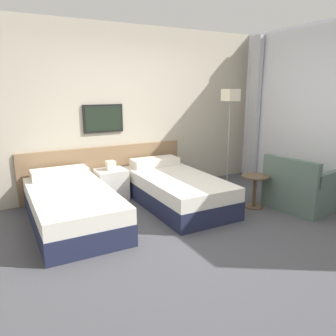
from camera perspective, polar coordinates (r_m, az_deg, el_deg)
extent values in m
plane|color=#47474C|center=(4.10, 3.69, -11.17)|extent=(16.00, 16.00, 0.00)
cube|color=#B7AD99|center=(5.50, -7.23, 9.78)|extent=(10.00, 0.06, 2.70)
cube|color=#846647|center=(5.47, -10.79, -0.47)|extent=(2.69, 0.04, 0.80)
cube|color=black|center=(5.33, -11.21, 8.45)|extent=(0.64, 0.03, 0.44)
cube|color=black|center=(5.31, -11.16, 8.44)|extent=(0.58, 0.01, 0.38)
cube|color=#B7BAC1|center=(6.47, 14.69, 9.77)|extent=(0.10, 0.24, 2.64)
cube|color=#1E233D|center=(4.44, -16.20, -7.82)|extent=(0.99, 1.93, 0.26)
cube|color=silver|center=(4.37, -16.39, -5.06)|extent=(0.98, 1.91, 0.19)
cube|color=silver|center=(5.02, -18.33, -0.84)|extent=(0.79, 0.34, 0.13)
cube|color=#1E233D|center=(4.96, 1.49, -4.97)|extent=(0.99, 1.93, 0.26)
cube|color=silver|center=(4.89, 1.50, -2.45)|extent=(0.98, 1.91, 0.19)
cube|color=silver|center=(5.48, -2.32, 1.06)|extent=(0.79, 0.34, 0.13)
cube|color=beige|center=(5.27, -9.84, -2.81)|extent=(0.47, 0.40, 0.48)
cube|color=beige|center=(5.19, -9.98, 0.46)|extent=(0.14, 0.14, 0.14)
cylinder|color=#9E9993|center=(6.03, 10.18, -2.97)|extent=(0.24, 0.24, 0.02)
cylinder|color=#9E9993|center=(5.86, 10.50, 4.11)|extent=(0.02, 0.02, 1.49)
cube|color=beige|center=(5.78, 10.87, 12.38)|extent=(0.24, 0.24, 0.20)
cylinder|color=brown|center=(5.07, 14.68, -6.48)|extent=(0.26, 0.26, 0.01)
cylinder|color=brown|center=(5.00, 14.85, -3.97)|extent=(0.05, 0.05, 0.45)
cylinder|color=brown|center=(4.93, 15.01, -1.37)|extent=(0.41, 0.41, 0.02)
cube|color=#4C6056|center=(5.22, 22.22, -4.10)|extent=(0.91, 0.95, 0.43)
cube|color=#4C6056|center=(4.83, 20.58, -0.52)|extent=(0.23, 0.84, 0.35)
cube|color=#4C6056|center=(4.97, 26.23, -1.72)|extent=(0.67, 0.20, 0.18)
cube|color=#4C6056|center=(5.33, 19.06, -0.08)|extent=(0.67, 0.20, 0.18)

